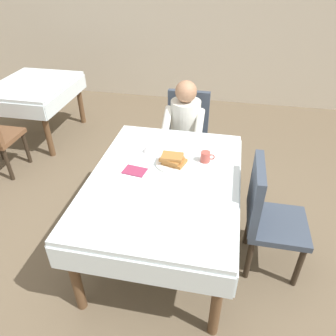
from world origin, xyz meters
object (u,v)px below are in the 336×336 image
fork_left_of_plate (149,163)px  knife_right_of_plate (197,168)px  chair_right_side (266,212)px  dining_table_main (164,187)px  plate_breakfast (174,163)px  background_table_far (34,92)px  breakfast_stack (173,159)px  syrup_pitcher (147,148)px  spoon_near_edge (170,192)px  cup_coffee (206,157)px  diner_person (184,125)px  chair_diner (186,130)px

fork_left_of_plate → knife_right_of_plate: (0.38, 0.00, 0.00)m
chair_right_side → dining_table_main: bearing=-90.0°
plate_breakfast → background_table_far: bearing=144.9°
breakfast_stack → syrup_pitcher: size_ratio=2.69×
fork_left_of_plate → spoon_near_edge: same height
chair_right_side → spoon_near_edge: chair_right_side is taller
fork_left_of_plate → background_table_far: fork_left_of_plate is taller
cup_coffee → background_table_far: 2.71m
plate_breakfast → breakfast_stack: breakfast_stack is taller
cup_coffee → spoon_near_edge: bearing=-114.5°
chair_right_side → knife_right_of_plate: size_ratio=4.65×
diner_person → fork_left_of_plate: diner_person is taller
dining_table_main → syrup_pitcher: syrup_pitcher is taller
syrup_pitcher → diner_person: bearing=73.4°
knife_right_of_plate → spoon_near_edge: same height
chair_diner → background_table_far: 2.10m
diner_person → background_table_far: 2.14m
chair_right_side → spoon_near_edge: bearing=-77.0°
diner_person → plate_breakfast: (0.04, -0.83, 0.08)m
spoon_near_edge → syrup_pitcher: bearing=115.9°
diner_person → syrup_pitcher: bearing=73.4°
dining_table_main → knife_right_of_plate: bearing=36.3°
diner_person → breakfast_stack: (0.04, -0.84, 0.12)m
chair_right_side → fork_left_of_plate: bearing=-100.2°
diner_person → spoon_near_edge: 1.18m
breakfast_stack → background_table_far: bearing=144.7°
chair_diner → syrup_pitcher: bearing=76.3°
spoon_near_edge → chair_diner: bearing=88.8°
chair_right_side → background_table_far: (-2.82, 1.65, 0.09)m
dining_table_main → diner_person: bearing=90.2°
diner_person → chair_right_side: size_ratio=1.20×
background_table_far → dining_table_main: bearing=-38.9°
dining_table_main → knife_right_of_plate: size_ratio=7.62×
cup_coffee → breakfast_stack: bearing=-158.1°
dining_table_main → cup_coffee: 0.41m
dining_table_main → fork_left_of_plate: bearing=132.5°
chair_diner → plate_breakfast: 1.01m
diner_person → cup_coffee: 0.80m
fork_left_of_plate → syrup_pitcher: bearing=22.2°
diner_person → dining_table_main: bearing=90.2°
plate_breakfast → background_table_far: (-2.09, 1.46, -0.13)m
fork_left_of_plate → background_table_far: size_ratio=0.16×
fork_left_of_plate → spoon_near_edge: bearing=-142.2°
syrup_pitcher → cup_coffee: bearing=-5.7°
breakfast_stack → fork_left_of_plate: (-0.19, -0.01, -0.05)m
cup_coffee → spoon_near_edge: (-0.20, -0.44, -0.04)m
chair_right_side → cup_coffee: size_ratio=8.23×
syrup_pitcher → background_table_far: bearing=144.2°
dining_table_main → plate_breakfast: size_ratio=5.44×
chair_right_side → knife_right_of_plate: 0.61m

